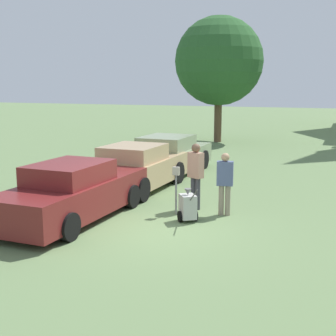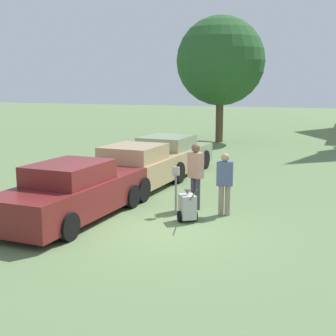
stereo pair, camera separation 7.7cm
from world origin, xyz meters
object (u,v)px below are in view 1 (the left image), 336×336
Objects in this scene: person_supervisor at (225,180)px; equipment_cart at (188,206)px; parked_car_tan at (136,168)px; parked_car_maroon at (74,193)px; parked_car_sage at (168,156)px; parking_meter at (176,181)px; person_worker at (196,172)px.

person_supervisor is 1.27m from equipment_cart.
parked_car_maroon is at bearing -88.71° from parked_car_tan.
person_supervisor is at bearing -27.66° from parked_car_tan.
person_supervisor is 1.66× the size of equipment_cart.
parking_meter is (2.27, -5.26, 0.20)m from parked_car_sage.
person_worker is (2.58, 2.05, 0.36)m from parked_car_maroon.
person_supervisor is at bearing -174.06° from person_worker.
person_supervisor is (0.90, -0.30, -0.11)m from person_worker.
person_worker reaches higher than parked_car_tan.
parking_meter is at bearing 31.92° from parked_car_maroon.
parked_car_tan reaches higher than parking_meter.
parked_car_maroon is 1.05× the size of parked_car_tan.
parking_meter is 1.29× the size of equipment_cart.
parking_meter reaches higher than equipment_cart.
parked_car_maroon reaches higher than equipment_cart.
person_worker reaches higher than person_supervisor.
person_supervisor is (3.48, 1.75, 0.25)m from parked_car_maroon.
person_worker reaches higher than equipment_cart.
person_supervisor reaches higher than parked_car_sage.
person_worker reaches higher than parked_car_sage.
person_supervisor is (3.48, -4.86, 0.24)m from parked_car_sage.
person_worker is (2.58, -1.63, 0.35)m from parked_car_tan.
parked_car_sage is 2.97× the size of person_supervisor.
parked_car_sage is at bearing 91.29° from parked_car_maroon.
parking_meter is at bearing -44.40° from parked_car_tan.
equipment_cart is at bearing 123.27° from person_worker.
parked_car_sage is 5.73m from parking_meter.
parked_car_maroon reaches higher than parked_car_sage.
parked_car_sage reaches higher than parking_meter.
parked_car_tan is 2.84× the size of person_supervisor.
parked_car_tan is 3.67× the size of parking_meter.
person_supervisor is at bearing 27.93° from parked_car_maroon.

